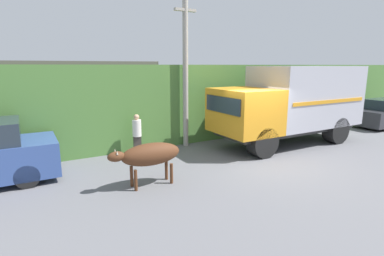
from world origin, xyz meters
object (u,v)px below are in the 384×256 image
object	(u,v)px
cargo_truck	(293,102)
utility_pole	(185,68)
pedestrian_on_hill	(137,133)
brown_cow	(150,155)

from	to	relation	value
cargo_truck	utility_pole	xyz separation A→B (m)	(-4.14, 1.88, 1.38)
pedestrian_on_hill	utility_pole	world-z (taller)	utility_pole
brown_cow	utility_pole	bearing A→B (deg)	51.57
brown_cow	pedestrian_on_hill	distance (m)	3.08
cargo_truck	brown_cow	size ratio (longest dim) A/B	3.28
brown_cow	pedestrian_on_hill	world-z (taller)	pedestrian_on_hill
cargo_truck	brown_cow	world-z (taller)	cargo_truck
brown_cow	cargo_truck	bearing A→B (deg)	14.25
cargo_truck	pedestrian_on_hill	bearing A→B (deg)	164.73
cargo_truck	utility_pole	world-z (taller)	utility_pole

